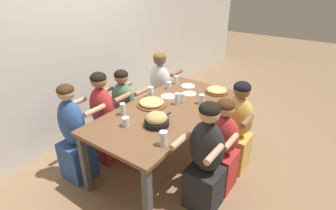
{
  "coord_description": "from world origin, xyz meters",
  "views": [
    {
      "loc": [
        -2.27,
        -1.62,
        2.22
      ],
      "look_at": [
        0.0,
        0.0,
        0.83
      ],
      "focal_mm": 28.0,
      "sensor_mm": 36.0,
      "label": 1
    }
  ],
  "objects_px": {
    "diner_far_midleft": "(104,121)",
    "diner_far_left": "(74,137)",
    "drinking_glass_c": "(163,139)",
    "cocktail_glass_blue": "(169,86)",
    "drinking_glass_a": "(177,100)",
    "diner_near_center": "(221,149)",
    "drinking_glass_b": "(182,98)",
    "empty_plate_a": "(168,96)",
    "pizza_board_second": "(217,91)",
    "drinking_glass_e": "(201,100)",
    "diner_near_midright": "(236,130)",
    "empty_plate_c": "(188,86)",
    "diner_far_right": "(160,91)",
    "pizza_board_main": "(152,103)",
    "diner_far_center": "(124,113)",
    "drinking_glass_d": "(176,81)",
    "drinking_glass_g": "(151,92)",
    "drinking_glass_h": "(123,110)",
    "skillet_bowl": "(157,120)",
    "empty_plate_b": "(189,94)",
    "drinking_glass_f": "(126,122)",
    "diner_near_midleft": "(205,162)"
  },
  "relations": [
    {
      "from": "pizza_board_second",
      "to": "drinking_glass_a",
      "type": "distance_m",
      "value": 0.66
    },
    {
      "from": "diner_far_right",
      "to": "drinking_glass_c",
      "type": "bearing_deg",
      "value": -51.87
    },
    {
      "from": "diner_far_right",
      "to": "drinking_glass_a",
      "type": "bearing_deg",
      "value": -40.57
    },
    {
      "from": "drinking_glass_b",
      "to": "diner_near_center",
      "type": "relative_size",
      "value": 0.11
    },
    {
      "from": "empty_plate_c",
      "to": "drinking_glass_c",
      "type": "height_order",
      "value": "drinking_glass_c"
    },
    {
      "from": "diner_far_right",
      "to": "diner_far_midleft",
      "type": "bearing_deg",
      "value": -90.0
    },
    {
      "from": "drinking_glass_g",
      "to": "diner_near_center",
      "type": "relative_size",
      "value": 0.12
    },
    {
      "from": "diner_far_right",
      "to": "diner_near_midleft",
      "type": "relative_size",
      "value": 0.97
    },
    {
      "from": "drinking_glass_d",
      "to": "drinking_glass_h",
      "type": "xyz_separation_m",
      "value": [
        -1.13,
        -0.03,
        0.01
      ]
    },
    {
      "from": "drinking_glass_g",
      "to": "diner_far_right",
      "type": "relative_size",
      "value": 0.12
    },
    {
      "from": "drinking_glass_c",
      "to": "drinking_glass_f",
      "type": "distance_m",
      "value": 0.54
    },
    {
      "from": "pizza_board_main",
      "to": "diner_far_center",
      "type": "relative_size",
      "value": 0.32
    },
    {
      "from": "drinking_glass_b",
      "to": "diner_far_left",
      "type": "xyz_separation_m",
      "value": [
        -1.08,
        0.77,
        -0.29
      ]
    },
    {
      "from": "empty_plate_a",
      "to": "drinking_glass_e",
      "type": "distance_m",
      "value": 0.46
    },
    {
      "from": "pizza_board_main",
      "to": "diner_far_center",
      "type": "xyz_separation_m",
      "value": [
        0.01,
        0.51,
        -0.3
      ]
    },
    {
      "from": "drinking_glass_e",
      "to": "diner_far_center",
      "type": "xyz_separation_m",
      "value": [
        -0.38,
        0.98,
        -0.32
      ]
    },
    {
      "from": "drinking_glass_c",
      "to": "cocktail_glass_blue",
      "type": "bearing_deg",
      "value": 33.19
    },
    {
      "from": "drinking_glass_d",
      "to": "drinking_glass_e",
      "type": "bearing_deg",
      "value": -120.08
    },
    {
      "from": "drinking_glass_b",
      "to": "diner_far_midleft",
      "type": "relative_size",
      "value": 0.1
    },
    {
      "from": "drinking_glass_a",
      "to": "drinking_glass_d",
      "type": "relative_size",
      "value": 1.18
    },
    {
      "from": "drinking_glass_c",
      "to": "drinking_glass_a",
      "type": "bearing_deg",
      "value": 25.63
    },
    {
      "from": "drinking_glass_c",
      "to": "diner_near_midleft",
      "type": "bearing_deg",
      "value": -51.42
    },
    {
      "from": "empty_plate_c",
      "to": "diner_far_left",
      "type": "height_order",
      "value": "diner_far_left"
    },
    {
      "from": "drinking_glass_e",
      "to": "drinking_glass_h",
      "type": "bearing_deg",
      "value": 142.78
    },
    {
      "from": "pizza_board_main",
      "to": "pizza_board_second",
      "type": "distance_m",
      "value": 0.95
    },
    {
      "from": "pizza_board_second",
      "to": "drinking_glass_b",
      "type": "distance_m",
      "value": 0.58
    },
    {
      "from": "diner_far_midleft",
      "to": "diner_far_right",
      "type": "bearing_deg",
      "value": 90.0
    },
    {
      "from": "empty_plate_c",
      "to": "drinking_glass_b",
      "type": "relative_size",
      "value": 1.6
    },
    {
      "from": "cocktail_glass_blue",
      "to": "diner_far_left",
      "type": "height_order",
      "value": "diner_far_left"
    },
    {
      "from": "drinking_glass_a",
      "to": "pizza_board_main",
      "type": "bearing_deg",
      "value": 130.44
    },
    {
      "from": "empty_plate_a",
      "to": "drinking_glass_e",
      "type": "height_order",
      "value": "drinking_glass_e"
    },
    {
      "from": "drinking_glass_e",
      "to": "drinking_glass_h",
      "type": "height_order",
      "value": "drinking_glass_h"
    },
    {
      "from": "empty_plate_b",
      "to": "diner_far_center",
      "type": "xyz_separation_m",
      "value": [
        -0.54,
        0.71,
        -0.27
      ]
    },
    {
      "from": "drinking_glass_c",
      "to": "diner_near_midright",
      "type": "bearing_deg",
      "value": -17.11
    },
    {
      "from": "diner_near_center",
      "to": "diner_far_midleft",
      "type": "height_order",
      "value": "diner_far_midleft"
    },
    {
      "from": "drinking_glass_e",
      "to": "diner_near_midleft",
      "type": "height_order",
      "value": "diner_near_midleft"
    },
    {
      "from": "pizza_board_second",
      "to": "diner_near_midright",
      "type": "xyz_separation_m",
      "value": [
        -0.37,
        -0.47,
        -0.28
      ]
    },
    {
      "from": "drinking_glass_g",
      "to": "drinking_glass_e",
      "type": "bearing_deg",
      "value": -72.47
    },
    {
      "from": "drinking_glass_a",
      "to": "skillet_bowl",
      "type": "bearing_deg",
      "value": -168.79
    },
    {
      "from": "drinking_glass_c",
      "to": "diner_far_left",
      "type": "xyz_separation_m",
      "value": [
        -0.2,
        1.13,
        -0.3
      ]
    },
    {
      "from": "diner_far_left",
      "to": "diner_near_center",
      "type": "bearing_deg",
      "value": 29.58
    },
    {
      "from": "empty_plate_c",
      "to": "cocktail_glass_blue",
      "type": "distance_m",
      "value": 0.29
    },
    {
      "from": "drinking_glass_a",
      "to": "diner_near_center",
      "type": "xyz_separation_m",
      "value": [
        -0.18,
        -0.71,
        -0.34
      ]
    },
    {
      "from": "diner_far_midleft",
      "to": "diner_far_left",
      "type": "bearing_deg",
      "value": -90.0
    },
    {
      "from": "cocktail_glass_blue",
      "to": "drinking_glass_c",
      "type": "relative_size",
      "value": 0.86
    },
    {
      "from": "skillet_bowl",
      "to": "drinking_glass_d",
      "type": "xyz_separation_m",
      "value": [
        1.1,
        0.5,
        -0.01
      ]
    },
    {
      "from": "diner_far_left",
      "to": "diner_far_midleft",
      "type": "bearing_deg",
      "value": 90.0
    },
    {
      "from": "drinking_glass_b",
      "to": "empty_plate_a",
      "type": "bearing_deg",
      "value": 81.1
    },
    {
      "from": "diner_near_center",
      "to": "diner_far_left",
      "type": "distance_m",
      "value": 1.67
    },
    {
      "from": "drinking_glass_a",
      "to": "diner_far_center",
      "type": "relative_size",
      "value": 0.13
    }
  ]
}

